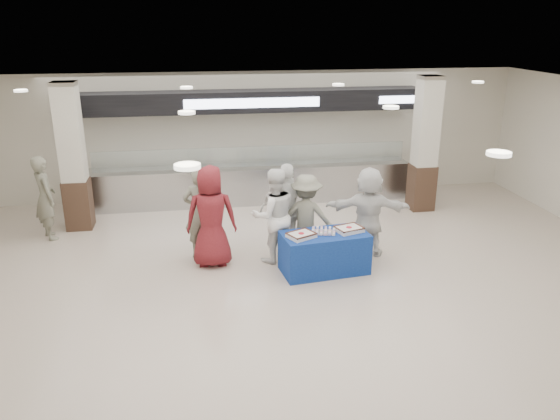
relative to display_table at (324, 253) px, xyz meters
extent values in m
plane|color=beige|center=(-0.83, -1.12, -0.38)|extent=(14.00, 14.00, 0.00)
cube|color=#AEB1B5|center=(-0.83, 4.28, 0.08)|extent=(8.00, 0.80, 0.90)
cube|color=#AEB1B5|center=(-0.83, 4.28, 0.55)|extent=(8.00, 0.85, 0.04)
cube|color=white|center=(-0.83, 3.98, 0.88)|extent=(7.60, 0.02, 0.50)
cube|color=black|center=(-0.83, 4.28, 2.17)|extent=(8.40, 0.70, 0.50)
cube|color=white|center=(-0.83, 3.92, 2.17)|extent=(3.20, 0.03, 0.22)
cube|color=white|center=(2.97, 3.92, 2.17)|extent=(1.40, 0.03, 0.18)
cube|color=#332117|center=(-4.83, 3.08, 0.18)|extent=(0.55, 0.55, 1.10)
cube|color=beige|center=(-4.83, 3.08, 1.78)|extent=(0.50, 0.50, 2.10)
cube|color=#332117|center=(3.17, 3.08, 0.18)|extent=(0.55, 0.55, 1.10)
cube|color=beige|center=(3.17, 3.08, 1.78)|extent=(0.50, 0.50, 2.10)
cube|color=navy|center=(0.00, 0.00, 0.00)|extent=(1.63, 0.96, 0.75)
cube|color=white|center=(-0.46, -0.11, 0.41)|extent=(0.56, 0.52, 0.07)
cube|color=#4A2215|center=(-0.46, -0.11, 0.46)|extent=(0.56, 0.52, 0.02)
cylinder|color=red|center=(-0.46, -0.11, 0.45)|extent=(0.14, 0.14, 0.01)
cube|color=white|center=(0.46, 0.04, 0.41)|extent=(0.55, 0.49, 0.07)
cube|color=#4A2215|center=(0.46, 0.04, 0.46)|extent=(0.55, 0.49, 0.02)
cylinder|color=red|center=(0.46, 0.04, 0.45)|extent=(0.13, 0.13, 0.01)
cube|color=#BCBDC2|center=(-0.02, 0.04, 0.38)|extent=(0.44, 0.37, 0.01)
imported|color=maroon|center=(-2.01, 0.64, 0.59)|extent=(0.98, 0.67, 1.93)
imported|color=slate|center=(-2.19, 1.02, 0.53)|extent=(0.74, 0.56, 1.82)
imported|color=white|center=(-0.83, 0.64, 0.54)|extent=(0.98, 0.82, 1.83)
imported|color=white|center=(-0.52, 0.91, 0.54)|extent=(1.14, 0.63, 1.84)
imported|color=slate|center=(-0.20, 0.71, 0.46)|extent=(1.21, 0.91, 1.66)
imported|color=white|center=(1.01, 0.64, 0.51)|extent=(1.72, 0.88, 1.78)
imported|color=slate|center=(-5.36, 2.55, 0.52)|extent=(0.69, 0.78, 1.79)
camera|label=1|loc=(-2.28, -8.90, 4.03)|focal=35.00mm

